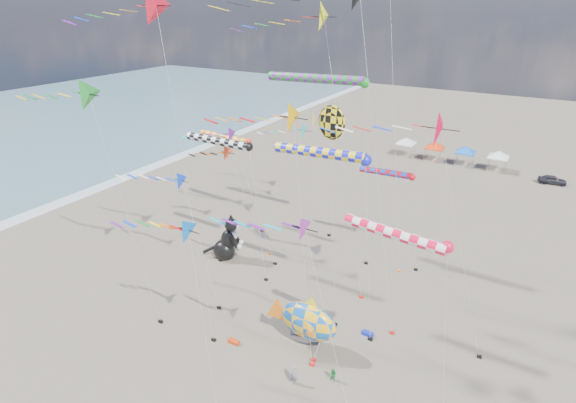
# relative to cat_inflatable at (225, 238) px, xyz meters

# --- Properties ---
(delta_kite_0) EXTENTS (9.64, 2.10, 12.81)m
(delta_kite_0) POSITION_rel_cat_inflatable_xyz_m (3.05, 10.08, 8.97)
(delta_kite_0) COLOR #13BBB5
(delta_kite_0) RESTS_ON ground
(delta_kite_1) EXTENTS (12.57, 2.76, 18.86)m
(delta_kite_1) POSITION_rel_cat_inflatable_xyz_m (20.90, -1.76, 14.75)
(delta_kite_1) COLOR red
(delta_kite_1) RESTS_ON ground
(delta_kite_2) EXTENTS (12.28, 2.34, 25.19)m
(delta_kite_2) POSITION_rel_cat_inflatable_xyz_m (10.24, 0.75, 21.21)
(delta_kite_2) COLOR #ECF61C
(delta_kite_2) RESTS_ON ground
(delta_kite_4) EXTENTS (10.12, 2.30, 19.50)m
(delta_kite_4) POSITION_rel_cat_inflatable_xyz_m (11.35, -9.00, 15.57)
(delta_kite_4) COLOR #ECA706
(delta_kite_4) RESTS_ON ground
(delta_kite_5) EXTENTS (10.57, 1.76, 12.04)m
(delta_kite_5) POSITION_rel_cat_inflatable_xyz_m (0.22, -7.13, 8.23)
(delta_kite_5) COLOR #093AD8
(delta_kite_5) RESTS_ON ground
(delta_kite_6) EXTENTS (8.85, 1.77, 13.41)m
(delta_kite_6) POSITION_rel_cat_inflatable_xyz_m (7.96, -15.94, 9.64)
(delta_kite_6) COLOR blue
(delta_kite_6) RESTS_ON ground
(delta_kite_8) EXTENTS (11.74, 2.71, 26.20)m
(delta_kite_8) POSITION_rel_cat_inflatable_xyz_m (3.44, -10.64, 22.09)
(delta_kite_8) COLOR red
(delta_kite_8) RESTS_ON ground
(delta_kite_9) EXTENTS (8.13, 1.86, 11.95)m
(delta_kite_9) POSITION_rel_cat_inflatable_xyz_m (-0.28, 2.96, 8.20)
(delta_kite_9) COLOR #FF4C21
(delta_kite_9) RESTS_ON ground
(delta_kite_10) EXTENTS (12.04, 2.48, 20.37)m
(delta_kite_10) POSITION_rel_cat_inflatable_xyz_m (-2.50, -11.17, 16.35)
(delta_kite_10) COLOR #1D912C
(delta_kite_10) RESTS_ON ground
(delta_kite_11) EXTENTS (10.48, 1.62, 15.36)m
(delta_kite_11) POSITION_rel_cat_inflatable_xyz_m (15.41, -14.41, 11.61)
(delta_kite_11) COLOR purple
(delta_kite_11) RESTS_ON ground
(delta_kite_12) EXTENTS (9.64, 1.79, 14.40)m
(delta_kite_12) POSITION_rel_cat_inflatable_xyz_m (0.36, 1.64, 10.63)
(delta_kite_12) COLOR #71198B
(delta_kite_12) RESTS_ON ground
(windsock_0) EXTENTS (8.56, 0.79, 13.77)m
(windsock_0) POSITION_rel_cat_inflatable_xyz_m (1.32, -1.32, 10.81)
(windsock_0) COLOR black
(windsock_0) RESTS_ON ground
(windsock_1) EXTENTS (7.80, 0.70, 13.02)m
(windsock_1) POSITION_rel_cat_inflatable_xyz_m (20.44, -9.14, 10.07)
(windsock_1) COLOR #EF103B
(windsock_1) RESTS_ON ground
(windsock_2) EXTENTS (6.82, 0.67, 10.17)m
(windsock_2) POSITION_rel_cat_inflatable_xyz_m (14.28, 7.91, 7.25)
(windsock_2) COLOR red
(windsock_2) RESTS_ON ground
(windsock_3) EXTENTS (8.36, 0.74, 11.19)m
(windsock_3) POSITION_rel_cat_inflatable_xyz_m (-4.64, 7.07, 8.26)
(windsock_3) COLOR #FF3C15
(windsock_3) RESTS_ON ground
(windsock_4) EXTENTS (9.01, 0.82, 15.42)m
(windsock_4) POSITION_rel_cat_inflatable_xyz_m (12.98, -4.16, 12.44)
(windsock_4) COLOR #151BD8
(windsock_4) RESTS_ON ground
(windsock_5) EXTENTS (11.75, 0.92, 18.81)m
(windsock_5) POSITION_rel_cat_inflatable_xyz_m (7.10, 6.51, 15.80)
(windsock_5) COLOR #198B25
(windsock_5) RESTS_ON ground
(angelfish_kite) EXTENTS (3.74, 3.02, 18.01)m
(angelfish_kite) POSITION_rel_cat_inflatable_xyz_m (12.30, -1.95, 14.05)
(angelfish_kite) COLOR yellow
(angelfish_kite) RESTS_ON ground
(cat_inflatable) EXTENTS (4.14, 3.24, 5.01)m
(cat_inflatable) POSITION_rel_cat_inflatable_xyz_m (0.00, 0.00, 0.00)
(cat_inflatable) COLOR black
(cat_inflatable) RESTS_ON ground
(fish_inflatable) EXTENTS (6.18, 2.22, 5.01)m
(fish_inflatable) POSITION_rel_cat_inflatable_xyz_m (13.78, -7.53, 0.15)
(fish_inflatable) COLOR blue
(fish_inflatable) RESTS_ON ground
(person_adult) EXTENTS (0.67, 0.55, 1.59)m
(person_adult) POSITION_rel_cat_inflatable_xyz_m (14.65, -11.22, -1.71)
(person_adult) COLOR slate
(person_adult) RESTS_ON ground
(child_green) EXTENTS (0.62, 0.52, 1.12)m
(child_green) POSITION_rel_cat_inflatable_xyz_m (16.96, -9.61, -1.94)
(child_green) COLOR #1B7431
(child_green) RESTS_ON ground
(child_blue) EXTENTS (0.71, 0.63, 1.15)m
(child_blue) POSITION_rel_cat_inflatable_xyz_m (11.93, -6.77, -1.93)
(child_blue) COLOR #2C37A7
(child_blue) RESTS_ON ground
(kite_bag_1) EXTENTS (0.90, 0.44, 0.30)m
(kite_bag_1) POSITION_rel_cat_inflatable_xyz_m (17.32, -3.71, -2.35)
(kite_bag_1) COLOR #1223B5
(kite_bag_1) RESTS_ON ground
(kite_bag_2) EXTENTS (0.90, 0.44, 0.30)m
(kite_bag_2) POSITION_rel_cat_inflatable_xyz_m (8.44, -10.05, -2.35)
(kite_bag_2) COLOR red
(kite_bag_2) RESTS_ON ground
(tent_row) EXTENTS (19.20, 4.20, 3.80)m
(tent_row) POSITION_rel_cat_inflatable_xyz_m (13.28, 43.72, 0.65)
(tent_row) COLOR silver
(tent_row) RESTS_ON ground
(parked_car) EXTENTS (4.06, 2.18, 1.31)m
(parked_car) POSITION_rel_cat_inflatable_xyz_m (28.81, 41.72, -1.85)
(parked_car) COLOR #26262D
(parked_car) RESTS_ON ground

